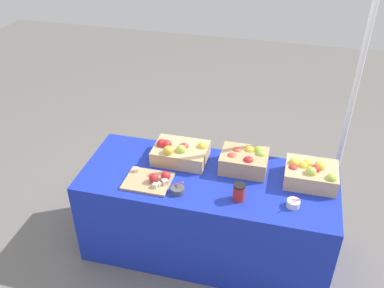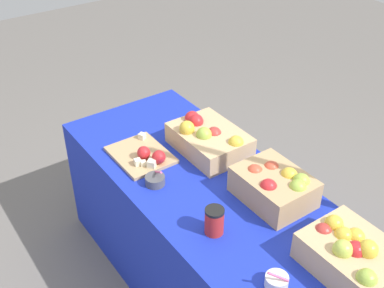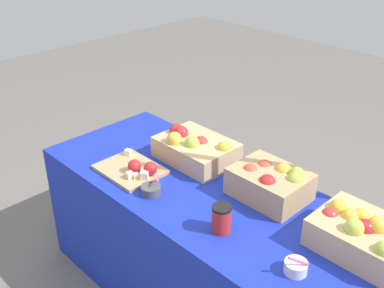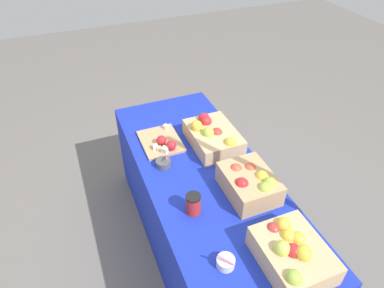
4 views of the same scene
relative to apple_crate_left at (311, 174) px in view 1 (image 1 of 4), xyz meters
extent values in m
plane|color=slate|center=(-0.73, -0.13, -0.82)|extent=(10.00, 10.00, 0.00)
cube|color=#192DB7|center=(-0.73, -0.13, -0.45)|extent=(1.90, 0.76, 0.74)
cube|color=tan|center=(0.00, 0.00, -0.01)|extent=(0.37, 0.30, 0.13)
sphere|color=gold|center=(0.02, -0.01, 0.02)|extent=(0.08, 0.08, 0.08)
sphere|color=gold|center=(-0.03, 0.05, 0.04)|extent=(0.08, 0.08, 0.08)
sphere|color=#99B742|center=(0.13, -0.09, 0.05)|extent=(0.08, 0.08, 0.08)
sphere|color=red|center=(0.02, -0.02, 0.05)|extent=(0.08, 0.08, 0.08)
sphere|color=gold|center=(0.05, 0.01, 0.06)|extent=(0.08, 0.08, 0.08)
sphere|color=#B2C64C|center=(-0.01, -0.06, 0.06)|extent=(0.08, 0.08, 0.08)
sphere|color=gold|center=(-0.06, 0.01, 0.04)|extent=(0.08, 0.08, 0.08)
sphere|color=#B2332D|center=(-0.13, -0.03, 0.03)|extent=(0.08, 0.08, 0.08)
sphere|color=gold|center=(-0.12, 0.03, 0.05)|extent=(0.08, 0.08, 0.08)
cube|color=tan|center=(-0.49, 0.04, -0.01)|extent=(0.35, 0.27, 0.14)
sphere|color=red|center=(-0.45, -0.03, 0.05)|extent=(0.08, 0.08, 0.08)
sphere|color=#D14C33|center=(-0.58, 0.00, 0.04)|extent=(0.08, 0.08, 0.08)
sphere|color=#99B742|center=(-0.37, 0.07, 0.05)|extent=(0.08, 0.08, 0.08)
sphere|color=#D14C33|center=(-0.55, 0.08, 0.04)|extent=(0.08, 0.08, 0.08)
sphere|color=gold|center=(-0.46, 0.10, 0.05)|extent=(0.08, 0.08, 0.08)
sphere|color=#99B742|center=(-0.39, 0.11, 0.05)|extent=(0.08, 0.08, 0.08)
cube|color=tan|center=(-0.98, 0.04, -0.02)|extent=(0.41, 0.30, 0.12)
sphere|color=gold|center=(-1.05, -0.06, 0.06)|extent=(0.08, 0.08, 0.08)
sphere|color=red|center=(-1.09, 0.03, 0.05)|extent=(0.08, 0.08, 0.08)
sphere|color=#B2332D|center=(-0.96, 0.05, 0.03)|extent=(0.08, 0.08, 0.08)
sphere|color=red|center=(-1.13, 0.03, 0.05)|extent=(0.08, 0.08, 0.08)
sphere|color=gold|center=(-0.82, 0.09, 0.03)|extent=(0.08, 0.08, 0.08)
sphere|color=#B2C64C|center=(-1.05, -0.04, 0.01)|extent=(0.08, 0.08, 0.08)
sphere|color=#99B742|center=(-0.96, -0.01, 0.05)|extent=(0.08, 0.08, 0.08)
cube|color=tan|center=(-1.14, -0.29, -0.07)|extent=(0.33, 0.27, 0.02)
cube|color=beige|center=(-1.26, -0.21, -0.04)|extent=(0.04, 0.04, 0.03)
cube|color=beige|center=(-1.01, -0.29, -0.04)|extent=(0.04, 0.04, 0.03)
sphere|color=red|center=(-1.09, -0.30, -0.02)|extent=(0.07, 0.07, 0.07)
cube|color=beige|center=(-1.04, -0.33, -0.05)|extent=(0.03, 0.03, 0.03)
cube|color=beige|center=(-1.06, -0.35, -0.04)|extent=(0.04, 0.04, 0.03)
sphere|color=red|center=(-1.01, -0.26, -0.02)|extent=(0.07, 0.07, 0.07)
cube|color=beige|center=(-1.00, -0.30, -0.04)|extent=(0.06, 0.06, 0.04)
cylinder|color=#4C4C51|center=(-0.90, -0.35, -0.05)|extent=(0.10, 0.10, 0.04)
cylinder|color=#EA598C|center=(-0.89, -0.33, -0.01)|extent=(0.08, 0.02, 0.05)
cylinder|color=silver|center=(-0.10, -0.30, -0.05)|extent=(0.09, 0.09, 0.05)
cylinder|color=#EA598C|center=(-0.09, -0.31, -0.01)|extent=(0.06, 0.07, 0.05)
cylinder|color=red|center=(-0.47, -0.32, -0.02)|extent=(0.08, 0.08, 0.11)
cylinder|color=black|center=(-0.47, -0.32, 0.04)|extent=(0.08, 0.08, 0.01)
cylinder|color=white|center=(0.25, 0.54, 0.32)|extent=(0.04, 0.04, 2.27)
camera|label=1|loc=(-0.23, -2.57, 1.89)|focal=40.02mm
camera|label=2|loc=(0.74, -1.28, 1.43)|focal=46.06mm
camera|label=3|loc=(0.59, -1.52, 1.20)|focal=43.68mm
camera|label=4|loc=(0.71, -0.80, 1.42)|focal=32.25mm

